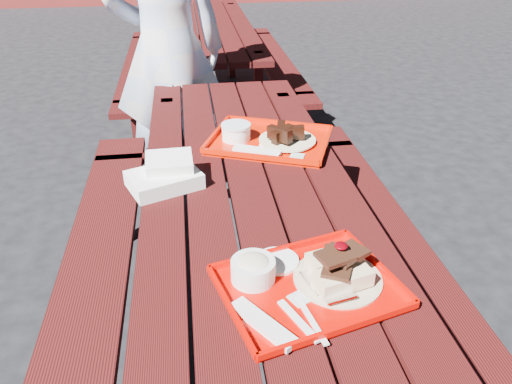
# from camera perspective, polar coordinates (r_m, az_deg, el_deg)

# --- Properties ---
(ground) EXTENTS (60.00, 60.00, 0.00)m
(ground) POSITION_cam_1_polar(r_m,az_deg,el_deg) (2.21, -0.57, -16.73)
(ground) COLOR black
(ground) RESTS_ON ground
(picnic_table_near) EXTENTS (1.41, 2.40, 0.75)m
(picnic_table_near) POSITION_cam_1_polar(r_m,az_deg,el_deg) (1.84, -0.66, -4.70)
(picnic_table_near) COLOR #410E0C
(picnic_table_near) RESTS_ON ground
(picnic_table_far) EXTENTS (1.41, 2.40, 0.75)m
(picnic_table_far) POSITION_cam_1_polar(r_m,az_deg,el_deg) (4.43, -5.60, 16.16)
(picnic_table_far) COLOR #410E0C
(picnic_table_far) RESTS_ON ground
(near_tray) EXTENTS (0.51, 0.44, 0.14)m
(near_tray) POSITION_cam_1_polar(r_m,az_deg,el_deg) (1.30, 5.58, -9.58)
(near_tray) COLOR #C50600
(near_tray) RESTS_ON picnic_table_near
(far_tray) EXTENTS (0.58, 0.52, 0.08)m
(far_tray) POSITION_cam_1_polar(r_m,az_deg,el_deg) (2.06, 1.31, 6.13)
(far_tray) COLOR red
(far_tray) RESTS_ON picnic_table_near
(white_cloth) EXTENTS (0.28, 0.25, 0.10)m
(white_cloth) POSITION_cam_1_polar(r_m,az_deg,el_deg) (1.77, -10.29, 1.94)
(white_cloth) COLOR white
(white_cloth) RESTS_ON picnic_table_near
(person) EXTENTS (0.68, 0.47, 1.80)m
(person) POSITION_cam_1_polar(r_m,az_deg,el_deg) (2.95, -10.08, 15.67)
(person) COLOR #C0D7FC
(person) RESTS_ON ground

